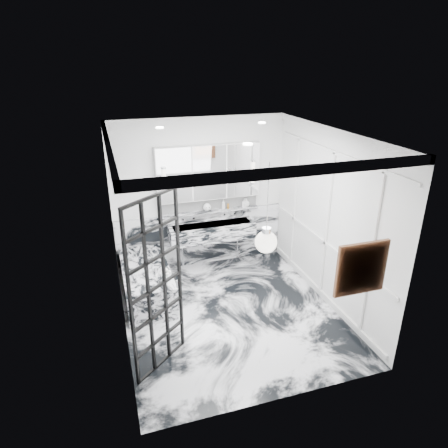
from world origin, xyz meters
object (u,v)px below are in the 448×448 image
object	(u,v)px
trough_sink	(212,232)
bathtub	(147,281)
crittall_door	(157,287)
mirror_cabinet	(209,172)

from	to	relation	value
trough_sink	bathtub	world-z (taller)	trough_sink
trough_sink	bathtub	bearing A→B (deg)	-153.52
trough_sink	bathtub	size ratio (longest dim) A/B	0.97
crittall_door	bathtub	size ratio (longest dim) A/B	1.39
mirror_cabinet	bathtub	world-z (taller)	mirror_cabinet
crittall_door	bathtub	distance (m)	1.88
mirror_cabinet	trough_sink	bearing A→B (deg)	-90.00
crittall_door	trough_sink	xyz separation A→B (m)	(1.35, 2.32, -0.42)
trough_sink	bathtub	distance (m)	1.55
crittall_door	trough_sink	bearing A→B (deg)	19.77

